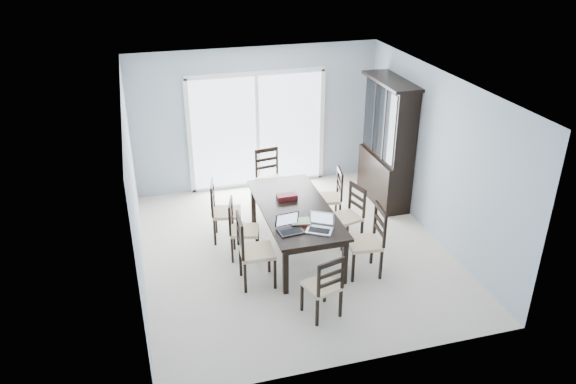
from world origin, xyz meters
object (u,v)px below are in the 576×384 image
Objects in this scene: china_hutch at (387,144)px; laptop_silver at (319,227)px; chair_end_far at (269,171)px; chair_end_near at (326,281)px; laptop_dark at (291,228)px; cell_phone at (313,232)px; chair_right_near at (371,234)px; game_box at (287,197)px; chair_left_far at (220,205)px; dining_table at (295,212)px; chair_left_near at (249,243)px; chair_right_mid at (351,208)px; chair_right_far at (333,191)px; chair_left_mid at (238,223)px; hot_tub at (209,147)px.

china_hutch is 2.78m from laptop_silver.
chair_end_near is at bearing 79.82° from chair_end_far.
chair_end_far reaches higher than laptop_dark.
chair_end_near is 0.88m from cell_phone.
chair_right_near is 1.45m from game_box.
chair_left_far reaches higher than cell_phone.
laptop_silver is at bearing -80.82° from dining_table.
chair_end_near is 2.84× the size of laptop_dark.
chair_right_near is at bearing 25.90° from laptop_silver.
cell_phone is at bearing -25.42° from laptop_dark.
chair_right_mid is (1.75, 0.70, -0.07)m from chair_left_near.
chair_right_far is (-1.16, -0.53, -0.50)m from china_hutch.
china_hutch is at bearing 33.38° from laptop_dark.
chair_left_mid reaches higher than dining_table.
dining_table is 1.94× the size of chair_left_far.
laptop_dark is at bearing -82.97° from hot_tub.
laptop_silver reaches higher than cell_phone.
chair_right_mid is 1.23m from cell_phone.
dining_table is 2.04× the size of chair_right_mid.
chair_left_near reaches higher than chair_right_far.
chair_end_far reaches higher than chair_right_far.
chair_left_near is at bearing 97.12° from chair_right_mid.
dining_table is 1.21m from chair_left_far.
chair_right_far is at bearing 125.73° from chair_left_mid.
dining_table is at bearing 78.74° from chair_right_mid.
cell_phone is at bearing 118.48° from chair_right_mid.
chair_right_mid is 1.01m from game_box.
chair_right_near is at bearing -169.40° from chair_right_far.
chair_end_far reaches higher than chair_left_mid.
chair_right_mid is at bearing 44.22° from chair_end_near.
laptop_dark is at bearing 85.37° from chair_end_near.
dining_table is 1.66m from chair_end_far.
chair_end_far is 3.16× the size of laptop_dark.
chair_right_far is (1.87, 0.05, -0.03)m from chair_left_far.
chair_end_far is 2.36m from laptop_dark.
cell_phone is (-0.84, 0.05, 0.13)m from chair_right_near.
hot_tub is at bearing -76.10° from chair_end_far.
chair_left_near is 2.17m from chair_right_far.
china_hutch is at bearing 127.48° from chair_left_mid.
hot_tub is at bearing -178.32° from chair_left_near.
laptop_dark is (-1.11, -1.40, 0.24)m from chair_right_far.
hot_tub is (-0.78, 3.56, -0.24)m from dining_table.
game_box is (-0.91, -0.43, 0.22)m from chair_right_far.
laptop_dark is at bearing 74.85° from chair_end_far.
laptop_dark is 0.87× the size of laptop_silver.
chair_right_near reaches higher than hot_tub.
dining_table is 0.74m from laptop_dark.
chair_end_far reaches higher than dining_table.
chair_left_near is 1.07× the size of chair_left_far.
chair_left_mid is at bearing 28.12° from chair_left_far.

